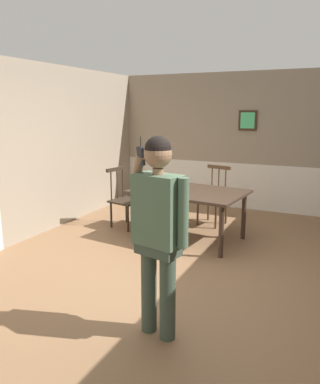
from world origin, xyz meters
TOP-DOWN VIEW (x-y plane):
  - ground_plane at (0.00, 0.00)m, footprint 7.54×7.54m
  - room_back_partition at (0.00, 3.43)m, footprint 5.25×0.17m
  - room_left_partition at (-2.62, -0.00)m, footprint 0.13×6.86m
  - dining_table at (-0.30, 1.18)m, footprint 1.76×1.28m
  - chair_near_window at (-0.19, 2.12)m, footprint 0.54×0.54m
  - chair_by_doorway at (-1.50, 1.32)m, footprint 0.57×0.57m
  - person_figure at (0.37, -1.31)m, footprint 0.57×0.31m

SIDE VIEW (x-z plane):
  - ground_plane at x=0.00m, z-range 0.00..0.00m
  - chair_near_window at x=-0.19m, z-range -0.04..0.98m
  - chair_by_doorway at x=-1.50m, z-range -0.02..0.99m
  - dining_table at x=-0.30m, z-range 0.30..1.07m
  - person_figure at x=0.37m, z-range 0.15..1.92m
  - room_back_partition at x=0.00m, z-range -0.05..2.64m
  - room_left_partition at x=-2.62m, z-range 0.00..2.69m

